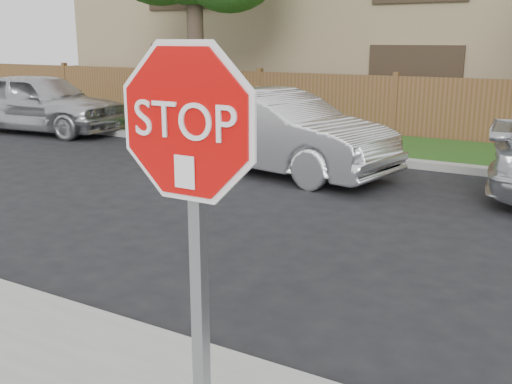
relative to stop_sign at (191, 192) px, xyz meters
The scene contains 3 objects.
stop_sign is the anchor object (origin of this frame).
sedan_far_left 14.91m from the stop_sign, 142.80° to the left, with size 1.94×4.83×1.64m, color #B7B8BD.
sedan_left 8.80m from the stop_sign, 116.53° to the left, with size 1.67×4.79×1.58m, color silver.
Camera 1 is at (0.81, -3.61, 2.51)m, focal length 42.00 mm.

